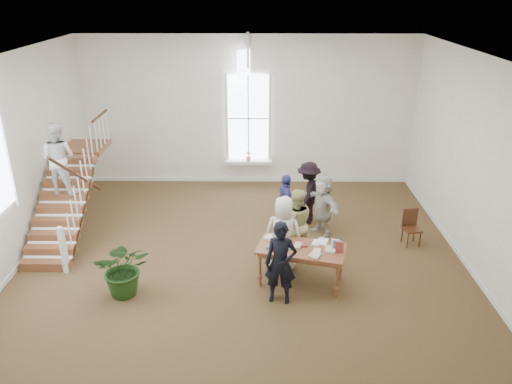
{
  "coord_description": "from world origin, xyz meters",
  "views": [
    {
      "loc": [
        0.37,
        -10.27,
        5.87
      ],
      "look_at": [
        0.27,
        0.4,
        1.35
      ],
      "focal_mm": 35.0,
      "sensor_mm": 36.0,
      "label": 1
    }
  ],
  "objects_px": {
    "elderly_woman": "(283,233)",
    "side_chair": "(411,225)",
    "woman_cluster_b": "(308,193)",
    "woman_cluster_c": "(323,205)",
    "floor_plant": "(124,268)",
    "library_table": "(301,251)",
    "police_officer": "(281,263)",
    "person_yellow": "(296,224)",
    "woman_cluster_a": "(286,203)"
  },
  "relations": [
    {
      "from": "elderly_woman",
      "to": "woman_cluster_a",
      "type": "distance_m",
      "value": 1.83
    },
    {
      "from": "police_officer",
      "to": "woman_cluster_b",
      "type": "height_order",
      "value": "police_officer"
    },
    {
      "from": "police_officer",
      "to": "person_yellow",
      "type": "distance_m",
      "value": 1.8
    },
    {
      "from": "library_table",
      "to": "woman_cluster_a",
      "type": "distance_m",
      "value": 2.42
    },
    {
      "from": "woman_cluster_c",
      "to": "elderly_woman",
      "type": "bearing_deg",
      "value": -63.5
    },
    {
      "from": "library_table",
      "to": "elderly_woman",
      "type": "bearing_deg",
      "value": 134.33
    },
    {
      "from": "police_officer",
      "to": "woman_cluster_c",
      "type": "distance_m",
      "value": 3.09
    },
    {
      "from": "elderly_woman",
      "to": "floor_plant",
      "type": "distance_m",
      "value": 3.39
    },
    {
      "from": "library_table",
      "to": "police_officer",
      "type": "distance_m",
      "value": 0.8
    },
    {
      "from": "floor_plant",
      "to": "woman_cluster_c",
      "type": "bearing_deg",
      "value": 32.0
    },
    {
      "from": "woman_cluster_c",
      "to": "woman_cluster_b",
      "type": "bearing_deg",
      "value": 173.92
    },
    {
      "from": "person_yellow",
      "to": "floor_plant",
      "type": "distance_m",
      "value": 3.84
    },
    {
      "from": "elderly_woman",
      "to": "side_chair",
      "type": "bearing_deg",
      "value": -144.82
    },
    {
      "from": "person_yellow",
      "to": "woman_cluster_a",
      "type": "relative_size",
      "value": 1.11
    },
    {
      "from": "elderly_woman",
      "to": "person_yellow",
      "type": "relative_size",
      "value": 1.01
    },
    {
      "from": "person_yellow",
      "to": "woman_cluster_b",
      "type": "distance_m",
      "value": 1.82
    },
    {
      "from": "woman_cluster_b",
      "to": "woman_cluster_c",
      "type": "xyz_separation_m",
      "value": [
        0.3,
        -0.65,
        -0.04
      ]
    },
    {
      "from": "elderly_woman",
      "to": "side_chair",
      "type": "xyz_separation_m",
      "value": [
        3.12,
        1.14,
        -0.36
      ]
    },
    {
      "from": "elderly_woman",
      "to": "woman_cluster_c",
      "type": "height_order",
      "value": "elderly_woman"
    },
    {
      "from": "library_table",
      "to": "floor_plant",
      "type": "xyz_separation_m",
      "value": [
        -3.55,
        -0.45,
        -0.16
      ]
    },
    {
      "from": "library_table",
      "to": "side_chair",
      "type": "height_order",
      "value": "library_table"
    },
    {
      "from": "person_yellow",
      "to": "floor_plant",
      "type": "bearing_deg",
      "value": 15.43
    },
    {
      "from": "library_table",
      "to": "woman_cluster_c",
      "type": "distance_m",
      "value": 2.32
    },
    {
      "from": "person_yellow",
      "to": "police_officer",
      "type": "bearing_deg",
      "value": 68.92
    },
    {
      "from": "woman_cluster_b",
      "to": "woman_cluster_c",
      "type": "relative_size",
      "value": 1.06
    },
    {
      "from": "woman_cluster_c",
      "to": "side_chair",
      "type": "bearing_deg",
      "value": 46.2
    },
    {
      "from": "police_officer",
      "to": "woman_cluster_b",
      "type": "distance_m",
      "value": 3.62
    },
    {
      "from": "woman_cluster_a",
      "to": "floor_plant",
      "type": "relative_size",
      "value": 1.25
    },
    {
      "from": "person_yellow",
      "to": "woman_cluster_c",
      "type": "bearing_deg",
      "value": -131.59
    },
    {
      "from": "police_officer",
      "to": "floor_plant",
      "type": "distance_m",
      "value": 3.13
    },
    {
      "from": "police_officer",
      "to": "elderly_woman",
      "type": "xyz_separation_m",
      "value": [
        0.1,
        1.25,
        -0.01
      ]
    },
    {
      "from": "side_chair",
      "to": "elderly_woman",
      "type": "bearing_deg",
      "value": -170.12
    },
    {
      "from": "police_officer",
      "to": "elderly_woman",
      "type": "bearing_deg",
      "value": 94.39
    },
    {
      "from": "woman_cluster_b",
      "to": "woman_cluster_a",
      "type": "bearing_deg",
      "value": -33.6
    },
    {
      "from": "elderly_woman",
      "to": "side_chair",
      "type": "height_order",
      "value": "elderly_woman"
    },
    {
      "from": "woman_cluster_c",
      "to": "woman_cluster_a",
      "type": "bearing_deg",
      "value": -133.38
    },
    {
      "from": "woman_cluster_a",
      "to": "woman_cluster_c",
      "type": "distance_m",
      "value": 0.92
    },
    {
      "from": "woman_cluster_a",
      "to": "woman_cluster_b",
      "type": "bearing_deg",
      "value": -66.03
    },
    {
      "from": "elderly_woman",
      "to": "floor_plant",
      "type": "bearing_deg",
      "value": 32.97
    },
    {
      "from": "police_officer",
      "to": "elderly_woman",
      "type": "height_order",
      "value": "police_officer"
    },
    {
      "from": "woman_cluster_a",
      "to": "side_chair",
      "type": "bearing_deg",
      "value": -115.72
    },
    {
      "from": "elderly_woman",
      "to": "woman_cluster_a",
      "type": "relative_size",
      "value": 1.13
    },
    {
      "from": "elderly_woman",
      "to": "woman_cluster_b",
      "type": "xyz_separation_m",
      "value": [
        0.74,
        2.27,
        -0.01
      ]
    },
    {
      "from": "floor_plant",
      "to": "side_chair",
      "type": "xyz_separation_m",
      "value": [
        6.33,
        2.18,
        -0.11
      ]
    },
    {
      "from": "side_chair",
      "to": "library_table",
      "type": "bearing_deg",
      "value": -158.29
    },
    {
      "from": "library_table",
      "to": "floor_plant",
      "type": "bearing_deg",
      "value": -158.19
    },
    {
      "from": "floor_plant",
      "to": "police_officer",
      "type": "bearing_deg",
      "value": -3.9
    },
    {
      "from": "woman_cluster_c",
      "to": "floor_plant",
      "type": "xyz_separation_m",
      "value": [
        -4.25,
        -2.66,
        -0.19
      ]
    },
    {
      "from": "library_table",
      "to": "side_chair",
      "type": "distance_m",
      "value": 3.29
    },
    {
      "from": "police_officer",
      "to": "person_yellow",
      "type": "relative_size",
      "value": 1.02
    }
  ]
}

